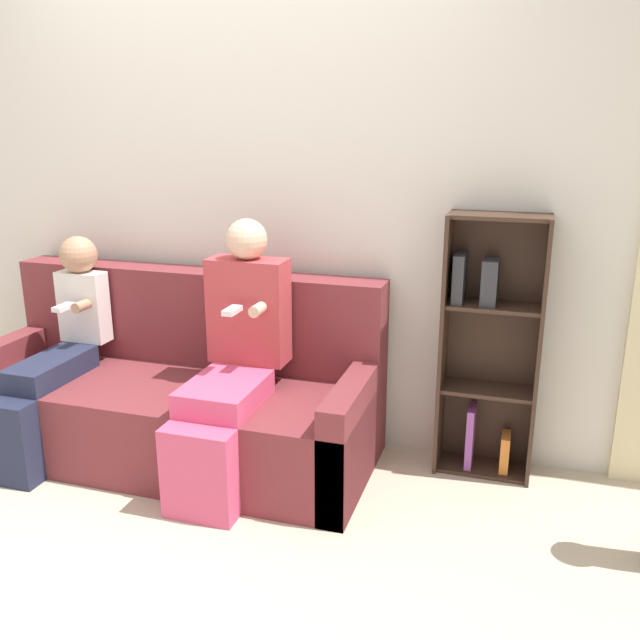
# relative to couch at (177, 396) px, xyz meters

# --- Properties ---
(ground_plane) EXTENTS (14.00, 14.00, 0.00)m
(ground_plane) POSITION_rel_couch_xyz_m (0.21, -0.52, -0.30)
(ground_plane) COLOR beige
(back_wall) EXTENTS (10.00, 0.06, 2.55)m
(back_wall) POSITION_rel_couch_xyz_m (0.21, 0.42, 0.98)
(back_wall) COLOR silver
(back_wall) RESTS_ON ground_plane
(couch) EXTENTS (1.99, 0.80, 0.89)m
(couch) POSITION_rel_couch_xyz_m (0.00, 0.00, 0.00)
(couch) COLOR maroon
(couch) RESTS_ON ground_plane
(adult_seated) EXTENTS (0.37, 0.72, 1.19)m
(adult_seated) POSITION_rel_couch_xyz_m (0.39, -0.14, 0.31)
(adult_seated) COLOR #DB4C75
(adult_seated) RESTS_ON ground_plane
(child_seated) EXTENTS (0.25, 0.75, 1.06)m
(child_seated) POSITION_rel_couch_xyz_m (-0.55, -0.17, 0.24)
(child_seated) COLOR #232842
(child_seated) RESTS_ON ground_plane
(bookshelf) EXTENTS (0.44, 0.23, 1.23)m
(bookshelf) POSITION_rel_couch_xyz_m (1.48, 0.29, 0.32)
(bookshelf) COLOR #3D281E
(bookshelf) RESTS_ON ground_plane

